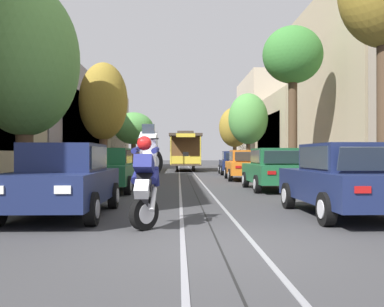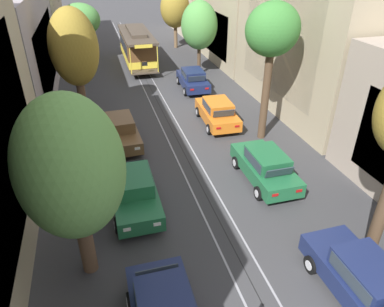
{
  "view_description": "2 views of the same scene",
  "coord_description": "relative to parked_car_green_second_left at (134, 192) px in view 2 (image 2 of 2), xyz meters",
  "views": [
    {
      "loc": [
        -0.6,
        -6.24,
        1.33
      ],
      "look_at": [
        0.17,
        17.77,
        1.41
      ],
      "focal_mm": 40.24,
      "sensor_mm": 36.0,
      "label": 1
    },
    {
      "loc": [
        -4.07,
        -2.7,
        9.66
      ],
      "look_at": [
        0.0,
        11.84,
        0.87
      ],
      "focal_mm": 33.08,
      "sensor_mm": 36.0,
      "label": 2
    }
  ],
  "objects": [
    {
      "name": "ground_plane",
      "position": [
        3.16,
        11.32,
        -0.8
      ],
      "size": [
        160.0,
        160.0,
        0.0
      ],
      "primitive_type": "plane",
      "color": "#38383A"
    },
    {
      "name": "trolley_track_rails",
      "position": [
        3.16,
        14.53,
        -0.79
      ],
      "size": [
        1.14,
        60.14,
        0.01
      ],
      "color": "gray",
      "rests_on": "ground"
    },
    {
      "name": "building_facade_right",
      "position": [
        12.74,
        18.02,
        3.64
      ],
      "size": [
        5.85,
        51.84,
        10.27
      ],
      "color": "gray",
      "rests_on": "ground"
    },
    {
      "name": "parked_car_green_second_left",
      "position": [
        0.0,
        0.0,
        0.0
      ],
      "size": [
        2.01,
        4.37,
        1.58
      ],
      "color": "#1E6038",
      "rests_on": "ground"
    },
    {
      "name": "parked_car_brown_mid_left",
      "position": [
        -0.0,
        5.92,
        0.0
      ],
      "size": [
        2.12,
        4.41,
        1.58
      ],
      "color": "brown",
      "rests_on": "ground"
    },
    {
      "name": "parked_car_navy_near_right",
      "position": [
        6.19,
        -6.52,
        0.0
      ],
      "size": [
        2.04,
        4.38,
        1.58
      ],
      "color": "#19234C",
      "rests_on": "ground"
    },
    {
      "name": "parked_car_green_second_right",
      "position": [
        6.19,
        0.36,
        0.0
      ],
      "size": [
        2.0,
        4.36,
        1.58
      ],
      "color": "#1E6038",
      "rests_on": "ground"
    },
    {
      "name": "parked_car_orange_mid_right",
      "position": [
        6.1,
        6.95,
        0.0
      ],
      "size": [
        2.12,
        4.41,
        1.58
      ],
      "color": "orange",
      "rests_on": "ground"
    },
    {
      "name": "parked_car_navy_fourth_right",
      "position": [
        6.36,
        13.49,
        0.0
      ],
      "size": [
        2.13,
        4.42,
        1.58
      ],
      "color": "#19234C",
      "rests_on": "ground"
    },
    {
      "name": "street_tree_kerb_left_near",
      "position": [
        -1.97,
        -2.97,
        3.32
      ],
      "size": [
        3.17,
        3.45,
        6.42
      ],
      "color": "brown",
      "rests_on": "ground"
    },
    {
      "name": "street_tree_kerb_left_second",
      "position": [
        -1.93,
        10.12,
        3.69
      ],
      "size": [
        2.9,
        2.75,
        6.88
      ],
      "color": "brown",
      "rests_on": "ground"
    },
    {
      "name": "street_tree_kerb_left_mid",
      "position": [
        -1.62,
        24.46,
        2.98
      ],
      "size": [
        3.74,
        3.19,
        5.31
      ],
      "color": "brown",
      "rests_on": "ground"
    },
    {
      "name": "street_tree_kerb_right_second",
      "position": [
        8.01,
        4.52,
        5.14
      ],
      "size": [
        2.88,
        2.39,
        7.48
      ],
      "color": "#4C3826",
      "rests_on": "ground"
    },
    {
      "name": "street_tree_kerb_right_mid",
      "position": [
        7.93,
        17.12,
        3.3
      ],
      "size": [
        3.02,
        2.94,
        6.07
      ],
      "color": "#4C3826",
      "rests_on": "ground"
    },
    {
      "name": "street_tree_kerb_right_fourth",
      "position": [
        8.2,
        27.05,
        3.29
      ],
      "size": [
        3.14,
        2.84,
        6.11
      ],
      "color": "brown",
      "rests_on": "ground"
    },
    {
      "name": "cable_car_trolley",
      "position": [
        3.16,
        21.44,
        0.86
      ],
      "size": [
        2.64,
        9.15,
        3.28
      ],
      "color": "brown",
      "rests_on": "ground"
    },
    {
      "name": "pedestrian_on_left_pavement",
      "position": [
        -2.38,
        -0.17,
        0.08
      ],
      "size": [
        0.55,
        0.33,
        1.56
      ],
      "color": "#4C4233",
      "rests_on": "ground"
    }
  ]
}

